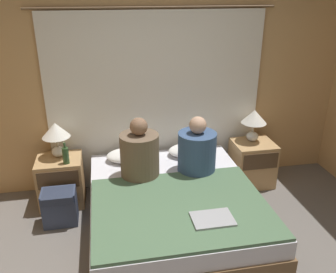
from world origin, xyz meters
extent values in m
cube|color=tan|center=(0.00, 1.99, 1.25)|extent=(4.67, 0.06, 2.50)
cube|color=white|center=(0.00, 1.93, 1.03)|extent=(2.49, 0.02, 2.06)
cylinder|color=brown|center=(0.00, 1.93, 2.08)|extent=(2.69, 0.02, 0.02)
cube|color=brown|center=(0.00, 0.92, 0.14)|extent=(1.63, 1.91, 0.28)
cube|color=silver|center=(0.00, 0.92, 0.36)|extent=(1.59, 1.87, 0.17)
cube|color=tan|center=(-1.14, 1.63, 0.27)|extent=(0.48, 0.43, 0.55)
cube|color=#4C3823|center=(-1.14, 1.41, 0.41)|extent=(0.42, 0.02, 0.20)
cube|color=tan|center=(1.14, 1.63, 0.27)|extent=(0.48, 0.43, 0.55)
cube|color=#4C3823|center=(1.14, 1.41, 0.41)|extent=(0.42, 0.02, 0.20)
ellipsoid|color=silver|center=(-1.14, 1.70, 0.61)|extent=(0.14, 0.14, 0.11)
cylinder|color=#B2A893|center=(-1.14, 1.70, 0.72)|extent=(0.02, 0.02, 0.12)
cone|color=white|center=(-1.14, 1.70, 0.86)|extent=(0.30, 0.30, 0.16)
ellipsoid|color=silver|center=(1.14, 1.70, 0.61)|extent=(0.14, 0.14, 0.11)
cylinder|color=#B2A893|center=(1.14, 1.70, 0.72)|extent=(0.02, 0.02, 0.12)
cone|color=white|center=(1.14, 1.70, 0.86)|extent=(0.30, 0.30, 0.16)
ellipsoid|color=white|center=(-0.36, 1.66, 0.51)|extent=(0.53, 0.35, 0.12)
ellipsoid|color=white|center=(0.36, 1.66, 0.51)|extent=(0.53, 0.35, 0.12)
cube|color=#4C6B4C|center=(0.00, 0.61, 0.47)|extent=(1.57, 1.22, 0.03)
cylinder|color=brown|center=(-0.29, 1.25, 0.69)|extent=(0.40, 0.40, 0.47)
sphere|color=#846047|center=(-0.29, 1.25, 1.01)|extent=(0.18, 0.18, 0.18)
cylinder|color=#38517A|center=(0.32, 1.25, 0.67)|extent=(0.40, 0.40, 0.44)
sphere|color=tan|center=(0.32, 1.25, 0.98)|extent=(0.18, 0.18, 0.18)
cylinder|color=#2D4C28|center=(-1.04, 1.51, 0.64)|extent=(0.07, 0.07, 0.18)
cylinder|color=#2D4C28|center=(-1.04, 1.51, 0.76)|extent=(0.02, 0.02, 0.06)
cube|color=#9EA0A5|center=(0.22, 0.35, 0.49)|extent=(0.35, 0.25, 0.02)
cube|color=#333D56|center=(-1.13, 1.24, 0.19)|extent=(0.34, 0.23, 0.38)
cube|color=#283045|center=(-1.13, 1.21, 0.34)|extent=(0.31, 0.25, 0.08)
camera|label=1|loc=(-0.61, -2.00, 2.29)|focal=38.00mm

